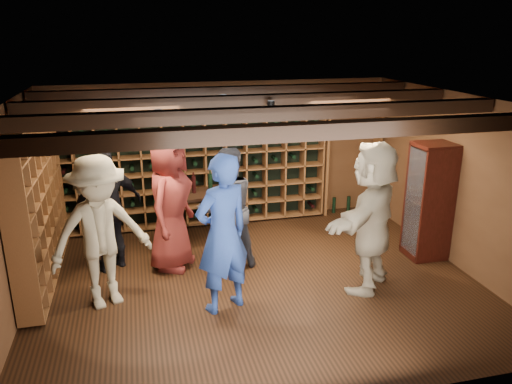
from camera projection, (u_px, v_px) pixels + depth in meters
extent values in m
plane|color=black|center=(256.00, 282.00, 6.94)|extent=(6.00, 6.00, 0.00)
plane|color=brown|center=(223.00, 153.00, 8.86)|extent=(6.00, 0.00, 6.00)
plane|color=brown|center=(327.00, 288.00, 4.24)|extent=(6.00, 0.00, 6.00)
plane|color=brown|center=(9.00, 216.00, 5.87)|extent=(0.00, 5.00, 5.00)
plane|color=brown|center=(457.00, 181.00, 7.23)|extent=(0.00, 5.00, 5.00)
plane|color=black|center=(256.00, 101.00, 6.16)|extent=(6.00, 6.00, 0.00)
cube|color=black|center=(297.00, 132.00, 4.71)|extent=(5.90, 0.18, 0.16)
cube|color=black|center=(267.00, 114.00, 5.72)|extent=(5.90, 0.18, 0.16)
cube|color=black|center=(246.00, 101.00, 6.74)|extent=(5.90, 0.18, 0.16)
cube|color=black|center=(230.00, 92.00, 7.75)|extent=(5.90, 0.18, 0.16)
cylinder|color=black|center=(158.00, 114.00, 5.92)|extent=(0.10, 0.10, 0.10)
cylinder|color=black|center=(271.00, 105.00, 6.63)|extent=(0.10, 0.10, 0.10)
cylinder|color=black|center=(371.00, 109.00, 6.24)|extent=(0.10, 0.10, 0.10)
cylinder|color=black|center=(223.00, 98.00, 7.26)|extent=(0.10, 0.10, 0.10)
cube|color=brown|center=(195.00, 163.00, 8.61)|extent=(4.65, 0.30, 2.20)
cube|color=black|center=(195.00, 163.00, 8.61)|extent=(4.56, 0.02, 2.16)
cube|color=brown|center=(37.00, 201.00, 6.70)|extent=(0.30, 2.65, 2.20)
cube|color=black|center=(37.00, 201.00, 6.70)|extent=(0.29, 0.02, 2.16)
cube|color=brown|center=(354.00, 116.00, 9.05)|extent=(1.15, 0.32, 0.04)
cube|color=brown|center=(376.00, 163.00, 9.45)|extent=(0.05, 0.28, 1.85)
cube|color=brown|center=(325.00, 166.00, 9.22)|extent=(0.05, 0.28, 1.85)
cube|color=tan|center=(334.00, 110.00, 8.92)|extent=(0.40, 0.30, 0.20)
cube|color=tan|center=(357.00, 109.00, 9.02)|extent=(0.40, 0.30, 0.20)
cube|color=tan|center=(375.00, 108.00, 9.10)|extent=(0.40, 0.30, 0.20)
cube|color=#350F0A|center=(423.00, 252.00, 7.73)|extent=(0.55, 0.50, 0.10)
cube|color=#350F0A|center=(429.00, 201.00, 7.46)|extent=(0.55, 0.50, 1.70)
cube|color=white|center=(414.00, 202.00, 7.40)|extent=(0.01, 0.46, 1.60)
cube|color=#350F0A|center=(429.00, 201.00, 7.46)|extent=(0.50, 0.44, 0.02)
sphere|color=#59260C|center=(429.00, 195.00, 7.43)|extent=(0.18, 0.18, 0.18)
imported|color=navy|center=(223.00, 234.00, 5.99)|extent=(0.86, 0.73, 2.00)
imported|color=black|center=(227.00, 209.00, 7.12)|extent=(0.99, 0.84, 1.80)
imported|color=maroon|center=(170.00, 203.00, 7.10)|extent=(1.01, 1.15, 1.98)
imported|color=black|center=(108.00, 208.00, 7.07)|extent=(1.16, 0.98, 1.87)
imported|color=gray|center=(100.00, 233.00, 6.10)|extent=(1.43, 1.13, 1.95)
imported|color=tan|center=(372.00, 216.00, 6.53)|extent=(1.74, 1.76, 2.02)
cube|color=black|center=(198.00, 195.00, 7.99)|extent=(1.20, 0.74, 0.05)
cube|color=black|center=(171.00, 229.00, 7.72)|extent=(0.06, 0.06, 0.80)
cube|color=black|center=(233.00, 219.00, 8.11)|extent=(0.06, 0.06, 0.80)
cube|color=black|center=(164.00, 219.00, 8.13)|extent=(0.06, 0.06, 0.80)
cube|color=black|center=(223.00, 210.00, 8.52)|extent=(0.06, 0.06, 0.80)
cylinder|color=black|center=(180.00, 186.00, 7.87)|extent=(0.07, 0.07, 0.28)
cylinder|color=black|center=(194.00, 184.00, 7.96)|extent=(0.07, 0.07, 0.28)
cylinder|color=black|center=(210.00, 182.00, 8.07)|extent=(0.07, 0.07, 0.28)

